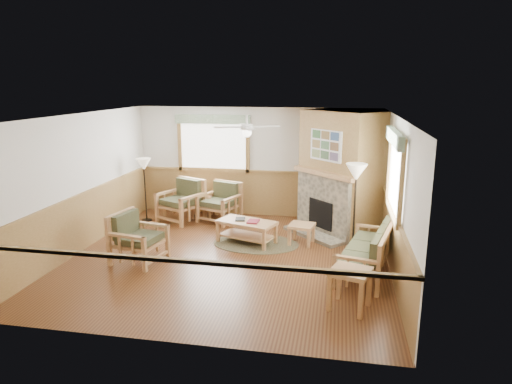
% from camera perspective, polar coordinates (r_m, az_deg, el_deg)
% --- Properties ---
extents(floor, '(6.00, 6.00, 0.01)m').
position_cam_1_polar(floor, '(8.88, -3.39, -8.20)').
color(floor, '#593118').
rests_on(floor, ground).
extents(ceiling, '(6.00, 6.00, 0.01)m').
position_cam_1_polar(ceiling, '(8.27, -3.66, 9.48)').
color(ceiling, white).
rests_on(ceiling, floor).
extents(wall_back, '(6.00, 0.02, 2.70)m').
position_cam_1_polar(wall_back, '(11.35, 0.12, 3.74)').
color(wall_back, white).
rests_on(wall_back, floor).
extents(wall_front, '(6.00, 0.02, 2.70)m').
position_cam_1_polar(wall_front, '(5.73, -10.78, -6.43)').
color(wall_front, white).
rests_on(wall_front, floor).
extents(wall_left, '(0.02, 6.00, 2.70)m').
position_cam_1_polar(wall_left, '(9.64, -21.11, 1.06)').
color(wall_left, white).
rests_on(wall_left, floor).
extents(wall_right, '(0.02, 6.00, 2.70)m').
position_cam_1_polar(wall_right, '(8.29, 17.04, -0.53)').
color(wall_right, white).
rests_on(wall_right, floor).
extents(wainscot, '(6.00, 6.00, 1.10)m').
position_cam_1_polar(wainscot, '(8.69, -3.44, -4.80)').
color(wainscot, olive).
rests_on(wainscot, floor).
extents(fireplace, '(3.11, 3.11, 2.70)m').
position_cam_1_polar(fireplace, '(10.24, 10.52, 2.44)').
color(fireplace, olive).
rests_on(fireplace, floor).
extents(window_back, '(1.90, 0.16, 1.50)m').
position_cam_1_polar(window_back, '(11.42, -5.43, 9.71)').
color(window_back, white).
rests_on(window_back, wall_back).
extents(window_right, '(0.16, 1.90, 1.50)m').
position_cam_1_polar(window_right, '(7.90, 17.50, 7.46)').
color(window_right, white).
rests_on(window_right, wall_right).
extents(ceiling_fan, '(1.59, 1.59, 0.36)m').
position_cam_1_polar(ceiling_fan, '(8.50, -1.17, 9.34)').
color(ceiling_fan, white).
rests_on(ceiling_fan, ceiling).
extents(sofa, '(1.99, 1.17, 0.86)m').
position_cam_1_polar(sofa, '(8.29, 13.66, -7.00)').
color(sofa, tan).
rests_on(sofa, floor).
extents(armchair_back_left, '(1.18, 1.18, 1.00)m').
position_cam_1_polar(armchair_back_left, '(11.15, -9.39, -1.10)').
color(armchair_back_left, tan).
rests_on(armchair_back_left, floor).
extents(armchair_back_right, '(1.07, 1.07, 0.93)m').
position_cam_1_polar(armchair_back_right, '(11.04, -4.60, -1.29)').
color(armchair_back_right, tan).
rests_on(armchair_back_right, floor).
extents(armchair_left, '(0.97, 0.97, 0.93)m').
position_cam_1_polar(armchair_left, '(8.80, -14.46, -5.57)').
color(armchair_left, tan).
rests_on(armchair_left, floor).
extents(coffee_table, '(1.32, 0.95, 0.48)m').
position_cam_1_polar(coffee_table, '(9.57, -1.18, -5.00)').
color(coffee_table, tan).
rests_on(coffee_table, floor).
extents(end_table_chairs, '(0.57, 0.56, 0.56)m').
position_cam_1_polar(end_table_chairs, '(11.46, -6.73, -1.73)').
color(end_table_chairs, tan).
rests_on(end_table_chairs, floor).
extents(end_table_sofa, '(0.69, 0.68, 0.62)m').
position_cam_1_polar(end_table_sofa, '(7.02, 11.63, -11.81)').
color(end_table_sofa, tan).
rests_on(end_table_sofa, floor).
extents(footstool, '(0.57, 0.57, 0.43)m').
position_cam_1_polar(footstool, '(9.56, 5.72, -5.25)').
color(footstool, tan).
rests_on(footstool, floor).
extents(braided_rug, '(2.25, 2.25, 0.01)m').
position_cam_1_polar(braided_rug, '(9.58, -0.04, -6.46)').
color(braided_rug, brown).
rests_on(braided_rug, floor).
extents(floor_lamp_left, '(0.36, 0.36, 1.54)m').
position_cam_1_polar(floor_lamp_left, '(11.27, -13.69, 0.28)').
color(floor_lamp_left, black).
rests_on(floor_lamp_left, floor).
extents(floor_lamp_right, '(0.47, 0.47, 1.79)m').
position_cam_1_polar(floor_lamp_right, '(9.03, 12.21, -2.08)').
color(floor_lamp_right, black).
rests_on(floor_lamp_right, floor).
extents(book_red, '(0.23, 0.31, 0.03)m').
position_cam_1_polar(book_red, '(9.41, -0.35, -3.60)').
color(book_red, maroon).
rests_on(book_red, coffee_table).
extents(book_dark, '(0.24, 0.30, 0.02)m').
position_cam_1_polar(book_dark, '(9.59, -1.98, -3.33)').
color(book_dark, black).
rests_on(book_dark, coffee_table).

